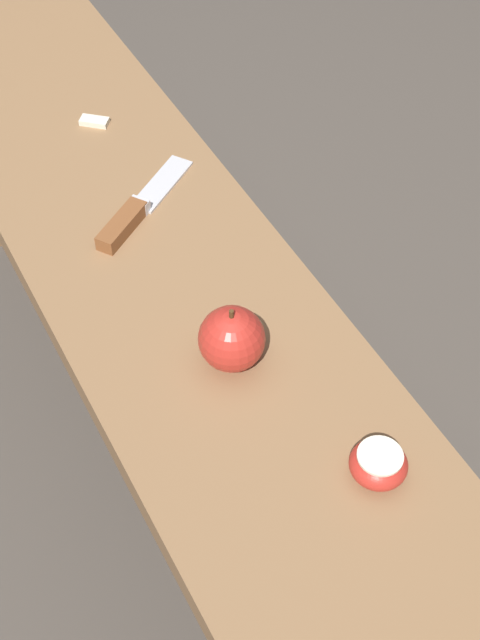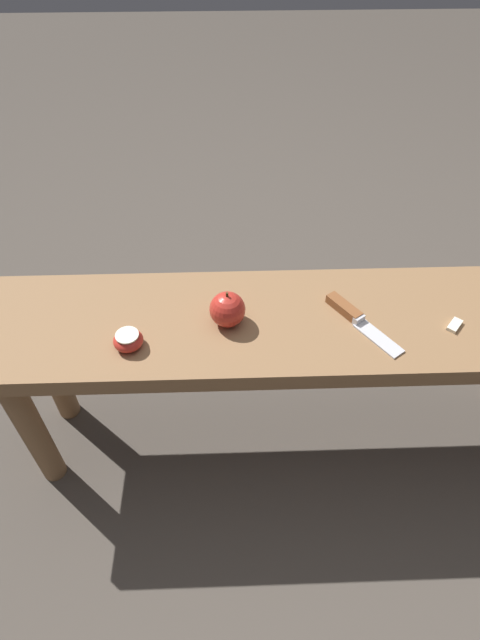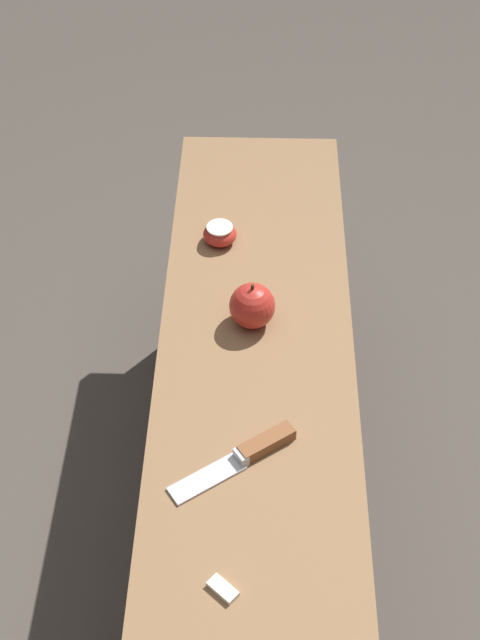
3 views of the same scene
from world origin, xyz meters
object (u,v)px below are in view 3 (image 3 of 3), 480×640
object	(u,v)px
wooden_bench	(257,438)
apple_whole	(255,306)
knife	(254,452)
apple_cut	(223,234)

from	to	relation	value
wooden_bench	apple_whole	xyz separation A→B (m)	(-0.17, -0.01, 0.11)
knife	apple_whole	bearing A→B (deg)	-124.20
apple_cut	knife	bearing A→B (deg)	7.75
knife	apple_cut	distance (m)	0.46
wooden_bench	knife	distance (m)	0.12
apple_whole	apple_cut	distance (m)	0.20
knife	apple_whole	xyz separation A→B (m)	(-0.26, -0.00, 0.03)
knife	apple_cut	bearing A→B (deg)	-116.98
wooden_bench	apple_cut	xyz separation A→B (m)	(-0.37, -0.07, 0.09)
wooden_bench	apple_cut	distance (m)	0.39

